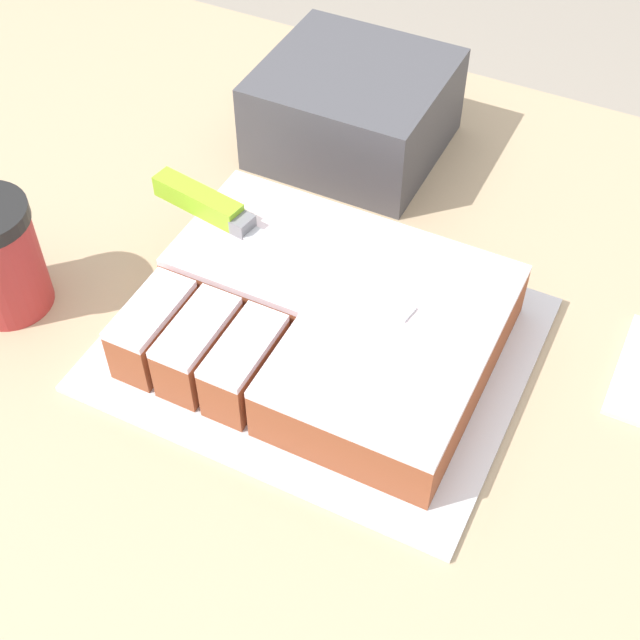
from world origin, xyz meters
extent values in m
cube|color=tan|center=(0.00, 0.00, 0.46)|extent=(1.40, 1.10, 0.92)
cube|color=silver|center=(0.08, 0.05, 0.93)|extent=(0.38, 0.31, 0.01)
cube|color=#994C2D|center=(0.08, 0.10, 0.96)|extent=(0.31, 0.15, 0.05)
cube|color=white|center=(0.08, 0.10, 0.99)|extent=(0.31, 0.15, 0.01)
cube|color=#994C2D|center=(0.15, -0.02, 0.96)|extent=(0.16, 0.10, 0.05)
cube|color=white|center=(0.15, -0.02, 0.99)|extent=(0.16, 0.10, 0.01)
cube|color=#994C2D|center=(-0.05, -0.02, 0.96)|extent=(0.04, 0.09, 0.05)
cube|color=white|center=(-0.05, -0.02, 0.99)|extent=(0.04, 0.09, 0.01)
cube|color=#994C2D|center=(-0.01, -0.02, 0.96)|extent=(0.04, 0.09, 0.05)
cube|color=white|center=(-0.01, -0.02, 0.99)|extent=(0.04, 0.09, 0.01)
cube|color=#994C2D|center=(0.04, -0.02, 0.96)|extent=(0.04, 0.09, 0.05)
cube|color=white|center=(0.04, -0.02, 0.99)|extent=(0.04, 0.09, 0.01)
cube|color=silver|center=(0.06, 0.08, 0.99)|extent=(0.19, 0.05, 0.00)
cube|color=slate|center=(-0.03, 0.10, 1.00)|extent=(0.02, 0.02, 0.02)
cube|color=#8CCC26|center=(-0.08, 0.11, 1.00)|extent=(0.10, 0.04, 0.02)
cube|color=#47474C|center=(-0.02, 0.34, 0.97)|extent=(0.20, 0.19, 0.10)
camera|label=1|loc=(0.32, -0.43, 1.56)|focal=50.00mm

